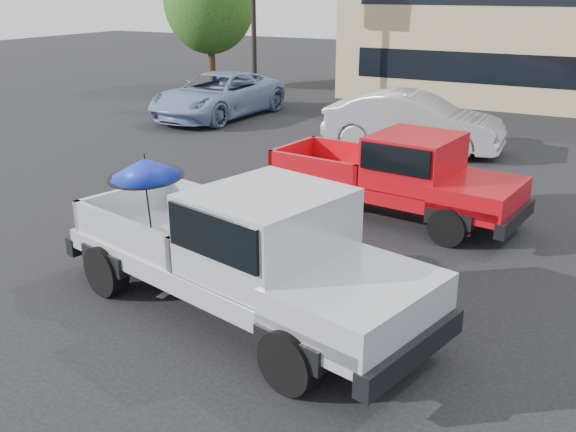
% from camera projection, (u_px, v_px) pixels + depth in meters
% --- Properties ---
extents(ground, '(90.00, 90.00, 0.00)m').
position_uv_depth(ground, '(364.00, 331.00, 8.46)').
color(ground, black).
rests_on(ground, ground).
extents(stripe_left, '(0.12, 5.00, 0.01)m').
position_uv_depth(stripe_left, '(248.00, 241.00, 11.44)').
color(stripe_left, silver).
rests_on(stripe_left, ground).
extents(tree_left, '(3.96, 3.96, 6.02)m').
position_uv_depth(tree_left, '(209.00, 0.00, 27.50)').
color(tree_left, '#332114').
rests_on(tree_left, ground).
extents(silver_pickup, '(5.99, 3.27, 2.06)m').
position_uv_depth(silver_pickup, '(254.00, 248.00, 8.42)').
color(silver_pickup, black).
rests_on(silver_pickup, ground).
extents(red_pickup, '(5.30, 2.39, 1.69)m').
position_uv_depth(red_pickup, '(406.00, 173.00, 12.26)').
color(red_pickup, black).
rests_on(red_pickup, ground).
extents(silver_sedan, '(4.92, 2.03, 1.58)m').
position_uv_depth(silver_sedan, '(413.00, 122.00, 17.52)').
color(silver_sedan, '#A1A3A8').
rests_on(silver_sedan, ground).
extents(blue_suv, '(2.74, 5.54, 1.51)m').
position_uv_depth(blue_suv, '(218.00, 95.00, 22.04)').
color(blue_suv, '#7B8EB8').
rests_on(blue_suv, ground).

